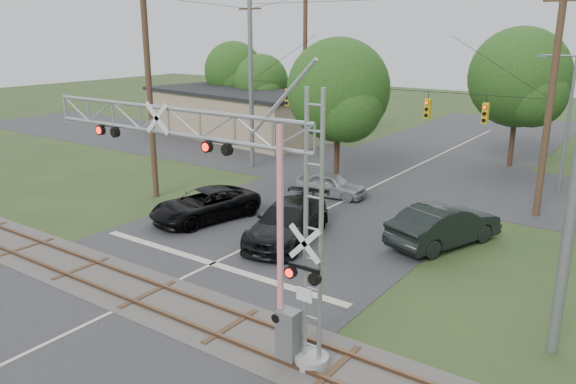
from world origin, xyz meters
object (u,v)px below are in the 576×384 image
Objects in this scene: crossing_gantry at (218,186)px; traffic_signal_span at (391,96)px; commercial_building at (241,113)px; car_dark at (288,222)px; sedan_silver at (331,185)px; streetlight at (566,116)px; pickup_black at (205,205)px.

traffic_signal_span is (-3.07, 18.37, 0.75)m from crossing_gantry.
traffic_signal_span is 21.49m from commercial_building.
commercial_building reaches higher than car_dark.
traffic_signal_span is 4.66× the size of sedan_silver.
traffic_signal_span is 2.38× the size of streetlight.
pickup_black is 24.14m from commercial_building.
crossing_gantry is 12.11m from pickup_black.
traffic_signal_span is 11.48m from car_dark.
pickup_black is at bearing 150.86° from sedan_silver.
streetlight reaches higher than car_dark.
traffic_signal_span reaches higher than car_dark.
sedan_silver is (-2.03, -3.17, -4.94)m from traffic_signal_span.
pickup_black is at bearing -130.48° from streetlight.
pickup_black is at bearing 136.11° from crossing_gantry.
car_dark is at bearing -89.96° from traffic_signal_span.
commercial_building is at bearing 128.86° from crossing_gantry.
traffic_signal_span is 6.21m from sedan_silver.
car_dark is at bearing -118.02° from streetlight.
crossing_gantry is at bearing -42.79° from commercial_building.
car_dark is at bearing -170.44° from sedan_silver.
car_dark is at bearing 111.17° from crossing_gantry.
sedan_silver is 14.17m from streetlight.
traffic_signal_span is at bearing -17.27° from commercial_building.
commercial_building reaches higher than pickup_black.
crossing_gantry is at bearing -80.50° from traffic_signal_span.
sedan_silver is 0.51× the size of streetlight.
streetlight reaches higher than sedan_silver.
streetlight reaches higher than crossing_gantry.
streetlight is (5.42, 23.87, -0.35)m from crossing_gantry.
crossing_gantry is at bearing -82.33° from car_dark.
streetlight is at bearing -56.55° from sedan_silver.
commercial_building is (-22.18, 27.54, -2.81)m from crossing_gantry.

